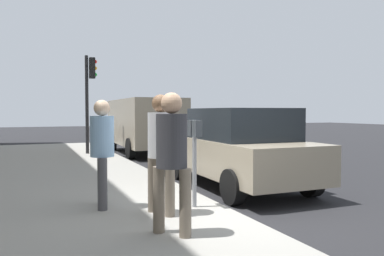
{
  "coord_description": "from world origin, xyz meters",
  "views": [
    {
      "loc": [
        -5.39,
        2.95,
        1.7
      ],
      "look_at": [
        0.61,
        0.36,
        1.42
      ],
      "focal_mm": 35.59,
      "sensor_mm": 36.0,
      "label": 1
    }
  ],
  "objects_px": {
    "parking_meter": "(195,145)",
    "parked_sedan_near": "(238,148)",
    "pedestrian_bystander": "(172,151)",
    "pedestrian_at_meter": "(161,143)",
    "parked_van_far": "(144,122)",
    "parking_officer": "(102,144)",
    "traffic_signal": "(90,88)"
  },
  "relations": [
    {
      "from": "parking_meter",
      "to": "parked_van_far",
      "type": "height_order",
      "value": "parked_van_far"
    },
    {
      "from": "parked_van_far",
      "to": "traffic_signal",
      "type": "height_order",
      "value": "traffic_signal"
    },
    {
      "from": "parked_sedan_near",
      "to": "traffic_signal",
      "type": "relative_size",
      "value": 1.23
    },
    {
      "from": "parking_meter",
      "to": "parked_van_far",
      "type": "relative_size",
      "value": 0.27
    },
    {
      "from": "parking_officer",
      "to": "pedestrian_bystander",
      "type": "bearing_deg",
      "value": -61.23
    },
    {
      "from": "parking_meter",
      "to": "parking_officer",
      "type": "distance_m",
      "value": 1.49
    },
    {
      "from": "parking_officer",
      "to": "pedestrian_at_meter",
      "type": "bearing_deg",
      "value": -34.3
    },
    {
      "from": "parked_sedan_near",
      "to": "traffic_signal",
      "type": "distance_m",
      "value": 7.55
    },
    {
      "from": "parking_meter",
      "to": "pedestrian_bystander",
      "type": "relative_size",
      "value": 0.79
    },
    {
      "from": "parked_sedan_near",
      "to": "parked_van_far",
      "type": "xyz_separation_m",
      "value": [
        7.53,
        -0.0,
        0.36
      ]
    },
    {
      "from": "parking_meter",
      "to": "parked_sedan_near",
      "type": "xyz_separation_m",
      "value": [
        1.76,
        -1.84,
        -0.27
      ]
    },
    {
      "from": "pedestrian_bystander",
      "to": "parked_sedan_near",
      "type": "bearing_deg",
      "value": 9.37
    },
    {
      "from": "parked_sedan_near",
      "to": "traffic_signal",
      "type": "bearing_deg",
      "value": 17.37
    },
    {
      "from": "parking_meter",
      "to": "parked_van_far",
      "type": "xyz_separation_m",
      "value": [
        9.28,
        -1.84,
        0.09
      ]
    },
    {
      "from": "parking_meter",
      "to": "parking_officer",
      "type": "relative_size",
      "value": 0.81
    },
    {
      "from": "traffic_signal",
      "to": "parking_officer",
      "type": "bearing_deg",
      "value": 172.97
    },
    {
      "from": "pedestrian_bystander",
      "to": "parked_van_far",
      "type": "distance_m",
      "value": 10.78
    },
    {
      "from": "pedestrian_at_meter",
      "to": "parked_sedan_near",
      "type": "bearing_deg",
      "value": 15.75
    },
    {
      "from": "pedestrian_bystander",
      "to": "parked_sedan_near",
      "type": "height_order",
      "value": "pedestrian_bystander"
    },
    {
      "from": "parked_sedan_near",
      "to": "traffic_signal",
      "type": "xyz_separation_m",
      "value": [
        7.02,
        2.2,
        1.68
      ]
    },
    {
      "from": "pedestrian_at_meter",
      "to": "parked_sedan_near",
      "type": "relative_size",
      "value": 0.41
    },
    {
      "from": "pedestrian_bystander",
      "to": "traffic_signal",
      "type": "height_order",
      "value": "traffic_signal"
    },
    {
      "from": "pedestrian_bystander",
      "to": "parked_sedan_near",
      "type": "xyz_separation_m",
      "value": [
        2.92,
        -2.66,
        -0.31
      ]
    },
    {
      "from": "parking_meter",
      "to": "parked_sedan_near",
      "type": "distance_m",
      "value": 2.55
    },
    {
      "from": "pedestrian_at_meter",
      "to": "parking_meter",
      "type": "bearing_deg",
      "value": -6.34
    },
    {
      "from": "parked_van_far",
      "to": "traffic_signal",
      "type": "xyz_separation_m",
      "value": [
        -0.5,
        2.2,
        1.32
      ]
    },
    {
      "from": "pedestrian_bystander",
      "to": "parked_sedan_near",
      "type": "relative_size",
      "value": 0.4
    },
    {
      "from": "pedestrian_at_meter",
      "to": "parking_officer",
      "type": "height_order",
      "value": "pedestrian_at_meter"
    },
    {
      "from": "parked_van_far",
      "to": "parking_officer",
      "type": "bearing_deg",
      "value": 159.77
    },
    {
      "from": "parking_meter",
      "to": "parked_sedan_near",
      "type": "relative_size",
      "value": 0.32
    },
    {
      "from": "pedestrian_at_meter",
      "to": "parking_officer",
      "type": "relative_size",
      "value": 1.04
    },
    {
      "from": "parking_officer",
      "to": "parked_van_far",
      "type": "distance_m",
      "value": 9.29
    }
  ]
}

